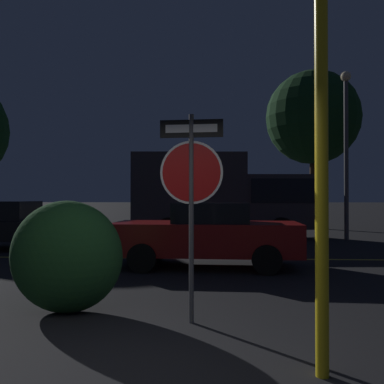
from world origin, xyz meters
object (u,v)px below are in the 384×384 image
hedge_bush_1 (67,257)px  passing_car_2 (207,234)px  street_lamp (346,139)px  tree_0 (313,118)px  delivery_truck (221,195)px  stop_sign (191,177)px  yellow_pole_right (322,178)px

hedge_bush_1 → passing_car_2: (1.81, 3.80, -0.03)m
street_lamp → tree_0: size_ratio=0.78×
street_lamp → delivery_truck: bearing=176.7°
stop_sign → tree_0: tree_0 is taller
stop_sign → yellow_pole_right: bearing=-46.9°
stop_sign → passing_car_2: size_ratio=0.61×
yellow_pole_right → street_lamp: size_ratio=0.56×
passing_car_2 → hedge_bush_1: bearing=157.0°
yellow_pole_right → tree_0: bearing=77.3°
tree_0 → yellow_pole_right: bearing=-102.7°
passing_car_2 → tree_0: size_ratio=0.54×
yellow_pole_right → passing_car_2: yellow_pole_right is taller
yellow_pole_right → delivery_truck: 12.36m
hedge_bush_1 → yellow_pole_right: bearing=-33.1°
delivery_truck → street_lamp: street_lamp is taller
stop_sign → street_lamp: size_ratio=0.42×
yellow_pole_right → street_lamp: 12.85m
stop_sign → tree_0: (5.20, 16.22, 3.72)m
passing_car_2 → street_lamp: (4.98, 6.40, 2.96)m
passing_car_2 → delivery_truck: size_ratio=0.63×
stop_sign → tree_0: size_ratio=0.33×
stop_sign → hedge_bush_1: size_ratio=1.70×
tree_0 → hedge_bush_1: bearing=-113.5°
stop_sign → yellow_pole_right: size_ratio=0.75×
delivery_truck → stop_sign: bearing=-6.3°
yellow_pole_right → passing_car_2: size_ratio=0.81×
delivery_truck → street_lamp: (4.55, -0.26, 2.03)m
stop_sign → yellow_pole_right: (1.21, -1.51, -0.08)m
passing_car_2 → tree_0: 13.93m
yellow_pole_right → delivery_truck: bearing=93.0°
street_lamp → tree_0: bearing=89.0°
passing_car_2 → street_lamp: size_ratio=0.69×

